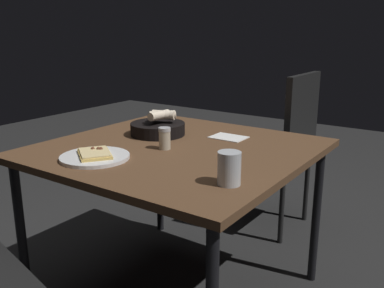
% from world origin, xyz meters
% --- Properties ---
extents(dining_table, '(1.08, 1.06, 0.72)m').
position_xyz_m(dining_table, '(0.00, 0.00, 0.66)').
color(dining_table, brown).
rests_on(dining_table, ground).
extents(pizza_plate, '(0.27, 0.27, 0.04)m').
position_xyz_m(pizza_plate, '(0.16, 0.32, 0.73)').
color(pizza_plate, white).
rests_on(pizza_plate, dining_table).
extents(bread_basket, '(0.26, 0.26, 0.12)m').
position_xyz_m(bread_basket, '(0.20, -0.12, 0.75)').
color(bread_basket, black).
rests_on(bread_basket, dining_table).
extents(beer_glass, '(0.08, 0.08, 0.11)m').
position_xyz_m(beer_glass, '(-0.42, 0.27, 0.77)').
color(beer_glass, silver).
rests_on(beer_glass, dining_table).
extents(pepper_shaker, '(0.05, 0.05, 0.09)m').
position_xyz_m(pepper_shaker, '(0.02, 0.06, 0.76)').
color(pepper_shaker, '#BFB299').
rests_on(pepper_shaker, dining_table).
extents(napkin, '(0.16, 0.12, 0.00)m').
position_xyz_m(napkin, '(-0.11, -0.26, 0.72)').
color(napkin, white).
rests_on(napkin, dining_table).
extents(chair_far, '(0.45, 0.45, 0.96)m').
position_xyz_m(chair_far, '(-0.10, -0.92, 0.54)').
color(chair_far, black).
rests_on(chair_far, ground).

